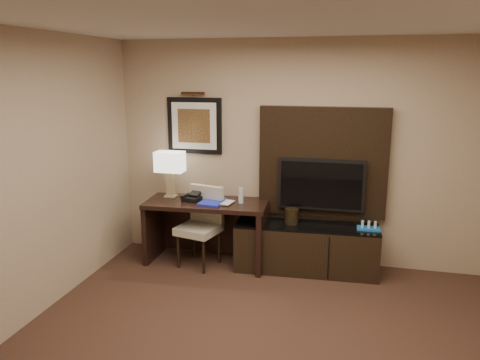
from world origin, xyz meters
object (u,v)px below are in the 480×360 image
(desk_chair, at_px, (199,229))
(desk, at_px, (207,232))
(credenza, at_px, (306,248))
(desk_phone, at_px, (192,197))
(minibar_tray, at_px, (369,226))
(water_bottle, at_px, (241,195))
(ice_bucket, at_px, (292,216))
(tv, at_px, (321,184))
(table_lamp, at_px, (170,174))

(desk_chair, bearing_deg, desk, 69.93)
(desk, relative_size, credenza, 0.88)
(desk, distance_m, desk_phone, 0.48)
(desk, relative_size, minibar_tray, 5.65)
(water_bottle, bearing_deg, ice_bucket, 1.65)
(desk, xyz_separation_m, tv, (1.34, 0.23, 0.63))
(water_bottle, height_order, minibar_tray, water_bottle)
(table_lamp, relative_size, water_bottle, 3.08)
(credenza, distance_m, ice_bucket, 0.42)
(table_lamp, bearing_deg, credenza, -2.44)
(water_bottle, bearing_deg, table_lamp, 175.42)
(credenza, height_order, ice_bucket, ice_bucket)
(desk_chair, distance_m, water_bottle, 0.65)
(credenza, height_order, desk_chair, desk_chair)
(desk_phone, height_order, water_bottle, water_bottle)
(desk_chair, height_order, minibar_tray, desk_chair)
(minibar_tray, bearing_deg, desk, -178.34)
(credenza, xyz_separation_m, ice_bucket, (-0.18, 0.02, 0.37))
(water_bottle, bearing_deg, minibar_tray, 0.63)
(minibar_tray, bearing_deg, table_lamp, 178.63)
(ice_bucket, relative_size, minibar_tray, 0.70)
(desk_chair, xyz_separation_m, water_bottle, (0.49, 0.14, 0.41))
(credenza, xyz_separation_m, desk_phone, (-1.39, -0.05, 0.55))
(desk_chair, relative_size, desk_phone, 4.73)
(credenza, xyz_separation_m, tv, (0.13, 0.19, 0.74))
(table_lamp, distance_m, minibar_tray, 2.45)
(credenza, bearing_deg, desk, 178.88)
(desk_phone, height_order, ice_bucket, desk_phone)
(desk_chair, xyz_separation_m, desk_phone, (-0.11, 0.10, 0.36))
(minibar_tray, bearing_deg, tv, 162.77)
(water_bottle, bearing_deg, desk_chair, -163.57)
(desk, xyz_separation_m, desk_phone, (-0.18, -0.01, 0.44))
(credenza, xyz_separation_m, minibar_tray, (0.70, 0.02, 0.33))
(water_bottle, bearing_deg, desk, -174.73)
(desk, xyz_separation_m, credenza, (1.21, 0.04, -0.11))
(desk_chair, distance_m, minibar_tray, 1.99)
(tv, bearing_deg, desk_phone, -171.20)
(tv, relative_size, desk_chair, 1.07)
(credenza, distance_m, water_bottle, 0.99)
(desk, bearing_deg, tv, 6.31)
(table_lamp, xyz_separation_m, water_bottle, (0.92, -0.07, -0.19))
(water_bottle, relative_size, minibar_tray, 0.72)
(desk, distance_m, credenza, 1.21)
(tv, height_order, desk_phone, tv)
(tv, bearing_deg, table_lamp, -176.36)
(credenza, xyz_separation_m, desk_chair, (-1.28, -0.15, 0.18))
(tv, height_order, desk_chair, tv)
(desk_chair, bearing_deg, table_lamp, 167.10)
(table_lamp, height_order, minibar_tray, table_lamp)
(credenza, distance_m, minibar_tray, 0.77)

